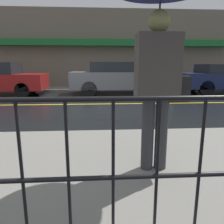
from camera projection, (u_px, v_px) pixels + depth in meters
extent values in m
plane|color=black|center=(79.00, 104.00, 7.78)|extent=(80.00, 80.00, 0.00)
cube|color=gray|center=(45.00, 169.00, 2.81)|extent=(28.00, 2.94, 0.13)
cube|color=gray|center=(85.00, 89.00, 12.18)|extent=(28.00, 1.83, 0.13)
cube|color=gold|center=(79.00, 104.00, 7.78)|extent=(25.20, 0.12, 0.01)
cube|color=#706656|center=(85.00, 49.00, 12.76)|extent=(28.00, 0.30, 4.51)
cube|color=#196B2D|center=(85.00, 43.00, 12.27)|extent=(16.80, 0.55, 0.35)
cylinder|color=black|center=(22.00, 174.00, 1.51)|extent=(0.02, 0.02, 1.03)
cylinder|color=black|center=(68.00, 172.00, 1.53)|extent=(0.02, 0.02, 1.03)
cylinder|color=black|center=(113.00, 171.00, 1.55)|extent=(0.02, 0.02, 1.03)
cylinder|color=black|center=(157.00, 170.00, 1.57)|extent=(0.02, 0.02, 1.03)
cylinder|color=black|center=(200.00, 168.00, 1.59)|extent=(0.02, 0.02, 1.03)
cylinder|color=#333338|center=(148.00, 134.00, 2.61)|extent=(0.15, 0.15, 0.89)
cylinder|color=#333338|center=(161.00, 134.00, 2.62)|extent=(0.15, 0.15, 0.89)
cube|color=#47423D|center=(157.00, 66.00, 2.45)|extent=(0.48, 0.29, 0.70)
sphere|color=#959454|center=(159.00, 21.00, 2.35)|extent=(0.24, 0.24, 0.24)
cylinder|color=#262628|center=(159.00, 30.00, 2.36)|extent=(0.02, 0.02, 0.77)
cube|color=black|center=(179.00, 89.00, 2.52)|extent=(0.24, 0.12, 0.30)
cylinder|color=black|center=(32.00, 87.00, 10.81)|extent=(0.63, 0.22, 0.63)
cylinder|color=black|center=(22.00, 90.00, 9.37)|extent=(0.63, 0.22, 0.63)
cube|color=slate|center=(120.00, 80.00, 10.29)|extent=(4.55, 1.85, 0.77)
cube|color=#1E2328|center=(116.00, 67.00, 10.15)|extent=(2.37, 1.70, 0.44)
cylinder|color=black|center=(145.00, 85.00, 11.24)|extent=(0.68, 0.22, 0.68)
cylinder|color=black|center=(153.00, 89.00, 9.65)|extent=(0.68, 0.22, 0.68)
cylinder|color=black|center=(90.00, 86.00, 11.06)|extent=(0.68, 0.22, 0.68)
cylinder|color=black|center=(89.00, 89.00, 9.47)|extent=(0.68, 0.22, 0.68)
cylinder|color=black|center=(192.00, 85.00, 11.36)|extent=(0.69, 0.22, 0.69)
cylinder|color=black|center=(206.00, 88.00, 9.85)|extent=(0.69, 0.22, 0.69)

